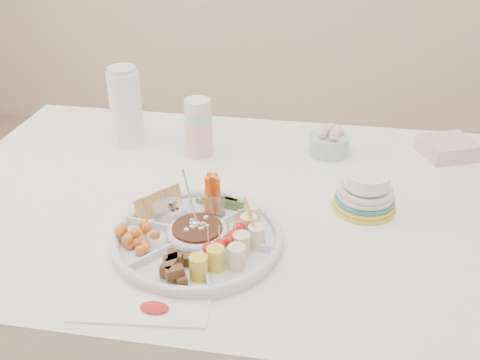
% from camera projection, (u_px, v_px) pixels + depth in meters
% --- Properties ---
extents(dining_table, '(1.52, 1.02, 0.76)m').
position_uv_depth(dining_table, '(228.00, 306.00, 1.57)').
color(dining_table, white).
rests_on(dining_table, floor).
extents(party_tray, '(0.44, 0.44, 0.04)m').
position_uv_depth(party_tray, '(198.00, 235.00, 1.20)').
color(party_tray, silver).
rests_on(party_tray, dining_table).
extents(bean_dip, '(0.13, 0.13, 0.04)m').
position_uv_depth(bean_dip, '(197.00, 232.00, 1.20)').
color(bean_dip, '#5A3215').
rests_on(bean_dip, party_tray).
extents(tortillas, '(0.10, 0.10, 0.05)m').
position_uv_depth(tortillas, '(254.00, 221.00, 1.21)').
color(tortillas, tan).
rests_on(tortillas, party_tray).
extents(carrot_cucumber, '(0.13, 0.13, 0.10)m').
position_uv_depth(carrot_cucumber, '(218.00, 191.00, 1.29)').
color(carrot_cucumber, orange).
rests_on(carrot_cucumber, party_tray).
extents(pita_raisins, '(0.13, 0.13, 0.06)m').
position_uv_depth(pita_raisins, '(164.00, 203.00, 1.28)').
color(pita_raisins, tan).
rests_on(pita_raisins, party_tray).
extents(cherries, '(0.12, 0.12, 0.04)m').
position_uv_depth(cherries, '(139.00, 237.00, 1.17)').
color(cherries, '#FFA31F').
rests_on(cherries, party_tray).
extents(granola_chunks, '(0.11, 0.11, 0.04)m').
position_uv_depth(granola_chunks, '(173.00, 265.00, 1.09)').
color(granola_chunks, '#4A3419').
rests_on(granola_chunks, party_tray).
extents(banana_tomato, '(0.14, 0.14, 0.10)m').
position_uv_depth(banana_tomato, '(235.00, 249.00, 1.10)').
color(banana_tomato, '#FFEC65').
rests_on(banana_tomato, party_tray).
extents(cup_stack, '(0.10, 0.10, 0.22)m').
position_uv_depth(cup_stack, '(198.00, 119.00, 1.54)').
color(cup_stack, silver).
rests_on(cup_stack, dining_table).
extents(thermos, '(0.10, 0.10, 0.25)m').
position_uv_depth(thermos, '(126.00, 105.00, 1.60)').
color(thermos, white).
rests_on(thermos, dining_table).
extents(flower_bowl, '(0.13, 0.13, 0.09)m').
position_uv_depth(flower_bowl, '(329.00, 140.00, 1.58)').
color(flower_bowl, '#88B7A1').
rests_on(flower_bowl, dining_table).
extents(napkin_stack, '(0.18, 0.17, 0.05)m').
position_uv_depth(napkin_stack, '(448.00, 148.00, 1.58)').
color(napkin_stack, beige).
rests_on(napkin_stack, dining_table).
extents(plate_stack, '(0.18, 0.18, 0.10)m').
position_uv_depth(plate_stack, '(365.00, 191.00, 1.31)').
color(plate_stack, '#EFCE5A').
rests_on(plate_stack, dining_table).
extents(placemat, '(0.28, 0.12, 0.01)m').
position_uv_depth(placemat, '(140.00, 308.00, 1.03)').
color(placemat, white).
rests_on(placemat, dining_table).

